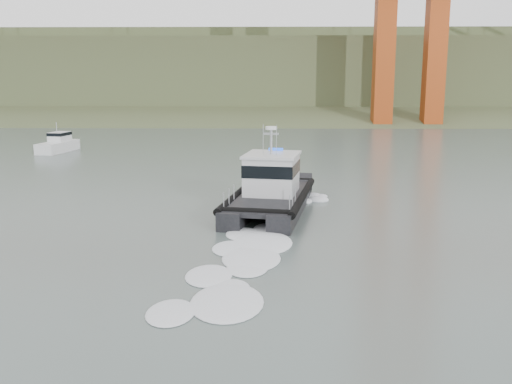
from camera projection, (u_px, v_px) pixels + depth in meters
ground at (279, 315)px, 18.84m from camera, size 400.00×400.00×0.00m
headlands at (269, 81)px, 140.48m from camera, size 500.00×105.36×27.12m
patrol_boat at (271, 189)px, 33.61m from camera, size 5.62×11.06×5.12m
motorboat at (58, 144)px, 60.49m from camera, size 2.96×6.14×3.24m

